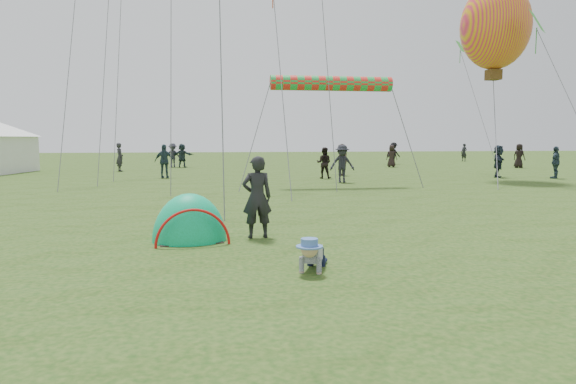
{
  "coord_description": "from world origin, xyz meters",
  "views": [
    {
      "loc": [
        -1.21,
        -7.75,
        2.09
      ],
      "look_at": [
        0.37,
        2.53,
        1.0
      ],
      "focal_mm": 32.0,
      "sensor_mm": 36.0,
      "label": 1
    }
  ],
  "objects": [
    {
      "name": "standing_adult",
      "position": [
        -0.23,
        2.89,
        0.86
      ],
      "size": [
        0.67,
        0.47,
        1.72
      ],
      "primitive_type": "imported",
      "rotation": [
        0.0,
        0.0,
        3.24
      ],
      "color": "black",
      "rests_on": "ground"
    },
    {
      "name": "crowd_person_1",
      "position": [
        6.1,
        20.16,
        0.89
      ],
      "size": [
        0.73,
        0.91,
        1.78
      ],
      "primitive_type": "imported",
      "rotation": [
        0.0,
        0.0,
        4.64
      ],
      "color": "#3A2F29",
      "rests_on": "ground"
    },
    {
      "name": "crowd_person_8",
      "position": [
        -3.52,
        19.84,
        0.89
      ],
      "size": [
        1.08,
        0.55,
        1.78
      ],
      "primitive_type": "imported",
      "rotation": [
        0.0,
        0.0,
        3.03
      ],
      "color": "#273B44",
      "rests_on": "ground"
    },
    {
      "name": "rainbow_tube_kite",
      "position": [
        4.09,
        14.27,
        4.45
      ],
      "size": [
        5.33,
        0.64,
        0.64
      ],
      "primitive_type": "cylinder",
      "rotation": [
        0.0,
        1.57,
        0.0
      ],
      "color": "red"
    },
    {
      "name": "crowd_person_5",
      "position": [
        14.05,
        17.59,
        0.86
      ],
      "size": [
        1.33,
        1.6,
        1.72
      ],
      "primitive_type": "imported",
      "rotation": [
        0.0,
        0.0,
        0.96
      ],
      "color": "black",
      "rests_on": "ground"
    },
    {
      "name": "diamond_kite_9",
      "position": [
        13.16,
        13.52,
        7.22
      ],
      "size": [
        1.2,
        1.2,
        0.98
      ],
      "primitive_type": "plane",
      "rotation": [
        1.05,
        0.0,
        0.79
      ],
      "color": "green"
    },
    {
      "name": "crowd_person_6",
      "position": [
        21.72,
        36.01,
        0.8
      ],
      "size": [
        0.6,
        0.69,
        1.6
      ],
      "primitive_type": "imported",
      "rotation": [
        0.0,
        0.0,
        5.18
      ],
      "color": "black",
      "rests_on": "ground"
    },
    {
      "name": "diamond_kite_3",
      "position": [
        14.26,
        22.69,
        7.73
      ],
      "size": [
        0.85,
        0.85,
        0.7
      ],
      "primitive_type": "plane",
      "rotation": [
        1.05,
        0.0,
        0.79
      ],
      "color": "green"
    },
    {
      "name": "crawling_toddler",
      "position": [
        0.37,
        0.03,
        0.29
      ],
      "size": [
        0.78,
        0.9,
        0.58
      ],
      "primitive_type": null,
      "rotation": [
        0.0,
        0.0,
        -0.4
      ],
      "color": "black",
      "rests_on": "ground"
    },
    {
      "name": "crowd_person_4",
      "position": [
        11.85,
        27.82,
        0.8
      ],
      "size": [
        0.93,
        0.84,
        1.6
      ],
      "primitive_type": "imported",
      "rotation": [
        0.0,
        0.0,
        2.6
      ],
      "color": "black",
      "rests_on": "ground"
    },
    {
      "name": "crowd_person_2",
      "position": [
        16.57,
        16.44,
        0.84
      ],
      "size": [
        1.03,
        0.91,
        1.67
      ],
      "primitive_type": "imported",
      "rotation": [
        0.0,
        0.0,
        3.77
      ],
      "color": "#2C3E4A",
      "rests_on": "ground"
    },
    {
      "name": "balloon_kite",
      "position": [
        12.92,
        16.5,
        7.37
      ],
      "size": [
        3.4,
        3.4,
        4.75
      ],
      "primitive_type": null,
      "color": "#E7A207"
    },
    {
      "name": "crowd_person_11",
      "position": [
        -3.12,
        29.73,
        0.85
      ],
      "size": [
        1.66,
        0.96,
        1.7
      ],
      "primitive_type": "imported",
      "rotation": [
        0.0,
        0.0,
        2.83
      ],
      "color": "#233239",
      "rests_on": "ground"
    },
    {
      "name": "crowd_person_12",
      "position": [
        -6.8,
        25.94,
        0.9
      ],
      "size": [
        0.68,
        0.78,
        1.79
      ],
      "primitive_type": "imported",
      "rotation": [
        0.0,
        0.0,
        2.04
      ],
      "color": "#28272E",
      "rests_on": "ground"
    },
    {
      "name": "crowd_person_10",
      "position": [
        20.4,
        25.54,
        0.85
      ],
      "size": [
        0.88,
        0.99,
        1.7
      ],
      "primitive_type": "imported",
      "rotation": [
        0.0,
        0.0,
        2.1
      ],
      "color": "black",
      "rests_on": "ground"
    },
    {
      "name": "crowd_person_15",
      "position": [
        13.4,
        31.62,
        0.87
      ],
      "size": [
        1.26,
        0.93,
        1.75
      ],
      "primitive_type": "imported",
      "rotation": [
        0.0,
        0.0,
        0.27
      ],
      "color": "black",
      "rests_on": "ground"
    },
    {
      "name": "crowd_person_3",
      "position": [
        5.01,
        15.81,
        0.89
      ],
      "size": [
        1.24,
        0.83,
        1.78
      ],
      "primitive_type": "imported",
      "rotation": [
        0.0,
        0.0,
        6.13
      ],
      "color": "black",
      "rests_on": "ground"
    },
    {
      "name": "crowd_person_13",
      "position": [
        4.7,
        18.35,
        0.81
      ],
      "size": [
        0.96,
        0.86,
        1.62
      ],
      "primitive_type": "imported",
      "rotation": [
        0.0,
        0.0,
        2.76
      ],
      "color": "black",
      "rests_on": "ground"
    },
    {
      "name": "crowd_person_9",
      "position": [
        -3.8,
        30.0,
        0.86
      ],
      "size": [
        1.2,
        0.8,
        1.73
      ],
      "primitive_type": "imported",
      "rotation": [
        0.0,
        0.0,
        0.15
      ],
      "color": "#2B2B35",
      "rests_on": "ground"
    },
    {
      "name": "ground",
      "position": [
        0.0,
        0.0,
        0.0
      ],
      "size": [
        140.0,
        140.0,
        0.0
      ],
      "primitive_type": "plane",
      "color": "#163D10"
    },
    {
      "name": "crowd_person_7",
      "position": [
        -15.53,
        32.51,
        0.86
      ],
      "size": [
        0.68,
        0.86,
        1.72
      ],
      "primitive_type": "imported",
      "rotation": [
        0.0,
        0.0,
        4.75
      ],
      "color": "#322721",
      "rests_on": "ground"
    },
    {
      "name": "popup_tent",
      "position": [
        -1.63,
        2.79,
        0.0
      ],
      "size": [
        1.68,
        1.46,
        1.95
      ],
      "primitive_type": "ellipsoid",
      "rotation": [
        0.0,
        0.0,
        0.15
      ],
      "color": "#069846",
      "rests_on": "ground"
    }
  ]
}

